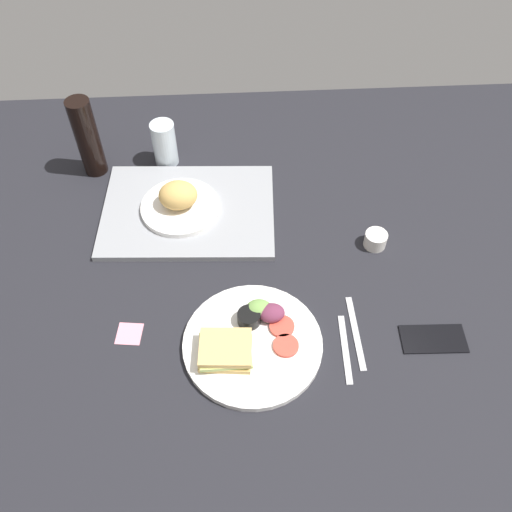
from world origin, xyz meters
The scene contains 11 objects.
ground_plane centered at (0.00, 0.00, -1.50)cm, with size 190.00×150.00×3.00cm, color black.
serving_tray centered at (-14.89, 21.96, 0.80)cm, with size 45.00×33.00×1.60cm, color gray.
bread_plate_near centered at (-16.94, 22.11, 4.35)cm, with size 20.65×20.65×8.23cm.
plate_with_salad centered at (-0.40, -18.70, 1.62)cm, with size 30.69×30.69×5.40cm.
drinking_glass centered at (-21.44, 42.70, 6.56)cm, with size 6.69×6.69×13.12cm, color silver.
soda_bottle centered at (-41.35, 40.26, 11.59)cm, with size 6.40×6.40×23.18cm, color black.
espresso_cup centered at (32.32, 8.17, 2.00)cm, with size 5.60×5.60×4.00cm, color silver.
fork centered at (20.25, -21.11, 0.25)cm, with size 17.00×1.40×0.50cm, color #B7B7BC.
knife centered at (23.25, -17.11, 0.25)cm, with size 19.00×1.40×0.50cm, color #B7B7BC.
cell_phone centered at (40.18, -19.75, 0.40)cm, with size 14.40×7.20×0.80cm, color black.
sticky_note centered at (-27.43, -14.52, 0.06)cm, with size 5.60×5.60×0.12cm, color pink.
Camera 1 is at (-2.66, -79.60, 107.17)cm, focal length 38.70 mm.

